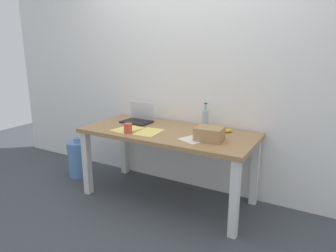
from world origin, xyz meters
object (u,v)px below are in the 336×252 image
object	(u,v)px
beer_bottle	(205,119)
water_cooler_jug	(78,159)
desk	(168,140)
laptop_left	(139,118)
coffee_mug	(128,128)
computer_mouse	(228,131)
cardboard_box	(209,134)

from	to	relation	value
beer_bottle	water_cooler_jug	distance (m)	1.65
desk	water_cooler_jug	bearing A→B (deg)	-178.57
laptop_left	coffee_mug	world-z (taller)	laptop_left
computer_mouse	cardboard_box	bearing A→B (deg)	-71.79
laptop_left	coffee_mug	bearing A→B (deg)	-68.28
beer_bottle	computer_mouse	distance (m)	0.27
desk	coffee_mug	size ratio (longest dim) A/B	18.03
beer_bottle	coffee_mug	bearing A→B (deg)	-137.13
beer_bottle	coffee_mug	distance (m)	0.78
laptop_left	computer_mouse	distance (m)	0.99
computer_mouse	desk	bearing A→B (deg)	-127.08
desk	water_cooler_jug	world-z (taller)	desk
coffee_mug	beer_bottle	bearing A→B (deg)	42.87
desk	laptop_left	bearing A→B (deg)	160.95
laptop_left	coffee_mug	size ratio (longest dim) A/B	3.33
desk	computer_mouse	world-z (taller)	computer_mouse
desk	beer_bottle	bearing A→B (deg)	44.97
cardboard_box	water_cooler_jug	bearing A→B (deg)	177.99
beer_bottle	cardboard_box	distance (m)	0.42
desk	coffee_mug	xyz separation A→B (m)	(-0.30, -0.25, 0.14)
water_cooler_jug	coffee_mug	bearing A→B (deg)	-13.55
computer_mouse	laptop_left	bearing A→B (deg)	-146.80
desk	laptop_left	xyz separation A→B (m)	(-0.46, 0.16, 0.14)
laptop_left	cardboard_box	bearing A→B (deg)	-14.97
beer_bottle	coffee_mug	xyz separation A→B (m)	(-0.57, -0.53, -0.05)
beer_bottle	water_cooler_jug	xyz separation A→B (m)	(-1.50, -0.30, -0.61)
laptop_left	beer_bottle	size ratio (longest dim) A/B	1.21
coffee_mug	water_cooler_jug	size ratio (longest dim) A/B	0.20
laptop_left	cardboard_box	xyz separation A→B (m)	(0.93, -0.25, 0.01)
desk	computer_mouse	bearing A→B (deg)	24.49
beer_bottle	cardboard_box	world-z (taller)	beer_bottle
cardboard_box	laptop_left	bearing A→B (deg)	165.03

